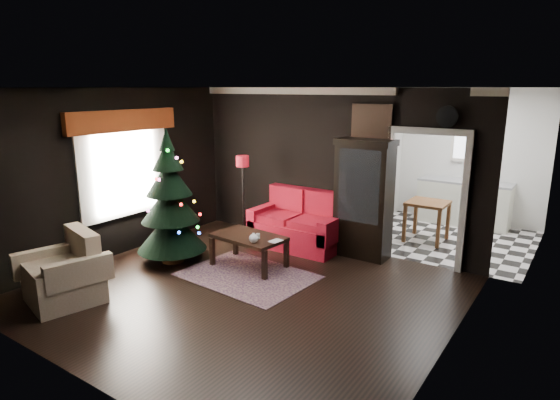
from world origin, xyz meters
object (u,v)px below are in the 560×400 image
Objects in this scene: loveseat at (298,220)px; floor_lamp at (243,196)px; wall_clock at (447,117)px; coffee_table at (249,251)px; armchair at (63,269)px; kitchen_table at (427,221)px; christmas_tree at (170,199)px; curio_cabinet at (363,202)px; teapot at (254,238)px.

floor_lamp is at bearing -168.99° from loveseat.
coffee_table is at bearing -146.27° from wall_clock.
armchair is 1.23× the size of kitchen_table.
christmas_tree is at bearing -98.87° from floor_lamp.
curio_cabinet is (1.15, 0.22, 0.45)m from loveseat.
wall_clock reaches higher than armchair.
teapot is (-0.99, -1.72, -0.35)m from curio_cabinet.
wall_clock reaches higher than loveseat.
teapot is at bearing -117.58° from kitchen_table.
curio_cabinet is at bearing 70.91° from armchair.
christmas_tree reaches higher than kitchen_table.
loveseat reaches higher than coffee_table.
curio_cabinet is 2.02m from teapot.
floor_lamp is 4.76× the size of wall_clock.
curio_cabinet is 1.67m from kitchen_table.
christmas_tree is 6.67× the size of wall_clock.
kitchen_table is (-0.55, 1.25, -2.00)m from wall_clock.
coffee_table is at bearing -123.57° from kitchen_table.
coffee_table is 0.50m from teapot.
curio_cabinet is 2.27m from floor_lamp.
teapot is at bearing -120.06° from curio_cabinet.
christmas_tree is 1.52m from coffee_table.
curio_cabinet is 1.68× the size of coffee_table.
floor_lamp is 1.60m from christmas_tree.
loveseat is 1.51m from teapot.
loveseat is at bearing 84.19° from coffee_table.
kitchen_table reaches higher than teapot.
floor_lamp is 3.46m from armchair.
armchair is at bearing -95.39° from floor_lamp.
floor_lamp is (-1.07, -0.21, 0.33)m from loveseat.
wall_clock is at bearing 9.66° from loveseat.
coffee_table is at bearing 139.15° from teapot.
christmas_tree is at bearing 101.91° from armchair.
armchair reaches higher than kitchen_table.
curio_cabinet reaches higher than armchair.
kitchen_table is (3.20, 5.29, -0.09)m from armchair.
wall_clock reaches higher than curio_cabinet.
teapot is at bearing -40.85° from coffee_table.
loveseat is 5.31× the size of wall_clock.
christmas_tree is at bearing -132.30° from kitchen_table.
christmas_tree is at bearing -149.32° from wall_clock.
kitchen_table is at bearing 73.19° from armchair.
floor_lamp is at bearing 98.95° from armchair.
curio_cabinet is 1.25× the size of floor_lamp.
wall_clock is (3.75, 4.04, 1.92)m from armchair.
wall_clock reaches higher than teapot.
teapot is (0.28, -0.24, 0.33)m from coffee_table.
christmas_tree is 2.84× the size of kitchen_table.
loveseat is 2.27× the size of kitchen_table.
loveseat is 1.25m from curio_cabinet.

